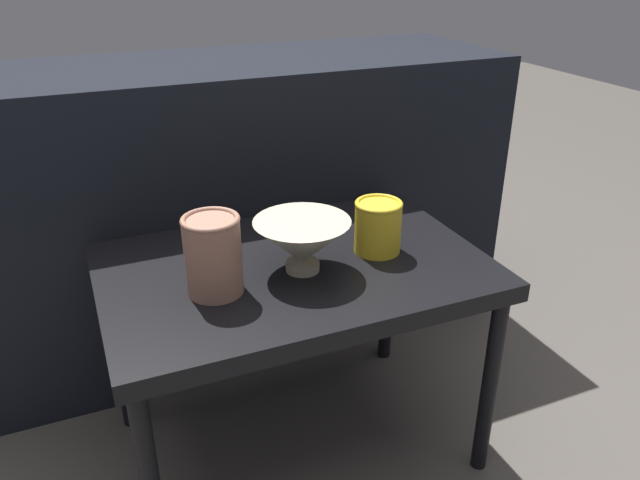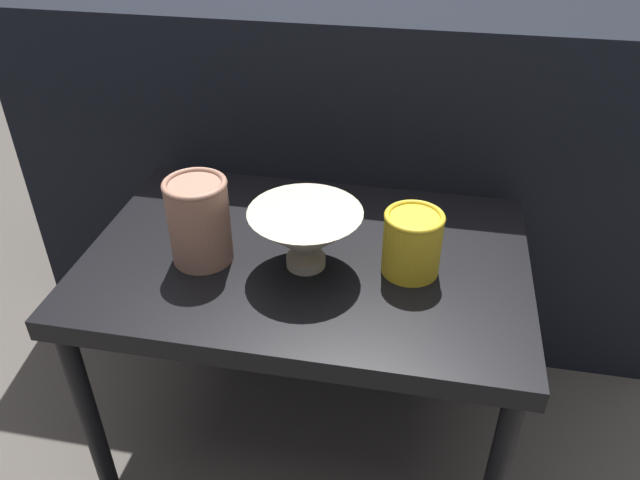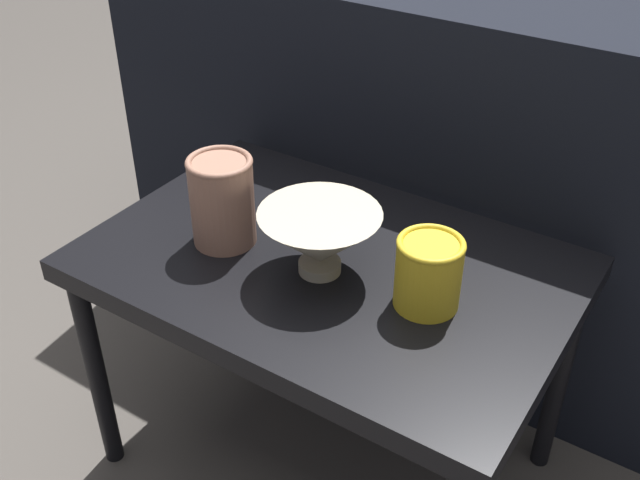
% 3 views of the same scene
% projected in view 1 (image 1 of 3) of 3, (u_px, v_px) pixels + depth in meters
% --- Properties ---
extents(ground_plane, '(8.00, 8.00, 0.00)m').
position_uv_depth(ground_plane, '(298.00, 442.00, 1.56)').
color(ground_plane, '#4C4742').
extents(table, '(0.81, 0.54, 0.51)m').
position_uv_depth(table, '(294.00, 284.00, 1.36)').
color(table, black).
rests_on(table, ground_plane).
extents(couch_backdrop, '(1.61, 0.50, 0.84)m').
position_uv_depth(couch_backdrop, '(226.00, 207.00, 1.84)').
color(couch_backdrop, black).
rests_on(couch_backdrop, ground_plane).
extents(bowl, '(0.20, 0.20, 0.11)m').
position_uv_depth(bowl, '(302.00, 243.00, 1.28)').
color(bowl, '#B2A88E').
rests_on(bowl, table).
extents(vase_textured_left, '(0.11, 0.11, 0.16)m').
position_uv_depth(vase_textured_left, '(213.00, 254.00, 1.19)').
color(vase_textured_left, '#996B56').
rests_on(vase_textured_left, table).
extents(vase_colorful_right, '(0.10, 0.10, 0.12)m').
position_uv_depth(vase_colorful_right, '(378.00, 226.00, 1.36)').
color(vase_colorful_right, gold).
rests_on(vase_colorful_right, table).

